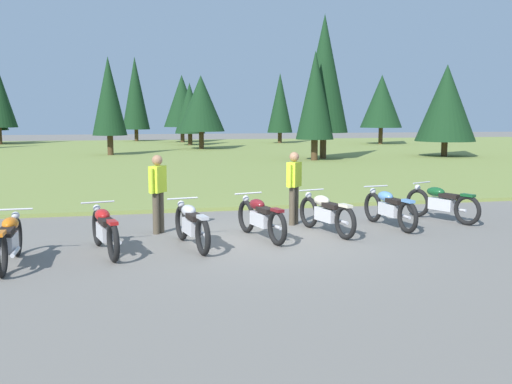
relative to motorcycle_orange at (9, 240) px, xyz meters
name	(u,v)px	position (x,y,z in m)	size (l,w,h in m)	color
ground_plane	(262,240)	(4.56, 1.05, -0.44)	(140.00, 140.00, 0.00)	slate
grass_moorland	(171,155)	(4.56, 26.75, -0.39)	(80.00, 44.00, 0.10)	olive
forest_treeline	(138,97)	(2.74, 34.73, 3.47)	(42.86, 29.00, 8.61)	#47331E
motorcycle_orange	(9,240)	(0.00, 0.00, 0.00)	(0.62, 2.10, 0.88)	black
motorcycle_red	(105,230)	(1.51, 0.57, 0.00)	(0.75, 2.07, 0.88)	black
motorcycle_silver	(191,224)	(3.10, 0.73, 0.00)	(0.69, 2.08, 0.88)	black
motorcycle_maroon	(261,217)	(4.56, 1.20, 0.00)	(0.75, 2.06, 0.88)	black
motorcycle_cream	(326,213)	(6.04, 1.45, 0.00)	(0.76, 2.06, 0.88)	black
motorcycle_sky_blue	(389,208)	(7.64, 1.77, 0.00)	(0.63, 2.10, 0.88)	black
motorcycle_british_green	(441,203)	(9.20, 2.25, 0.00)	(0.99, 1.97, 0.88)	black
rider_checking_bike	(294,184)	(5.64, 2.53, 0.51)	(0.40, 0.43, 1.67)	#4C4233
rider_with_back_turned	(158,189)	(2.55, 2.20, 0.51)	(0.39, 0.46, 1.67)	#4C4233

